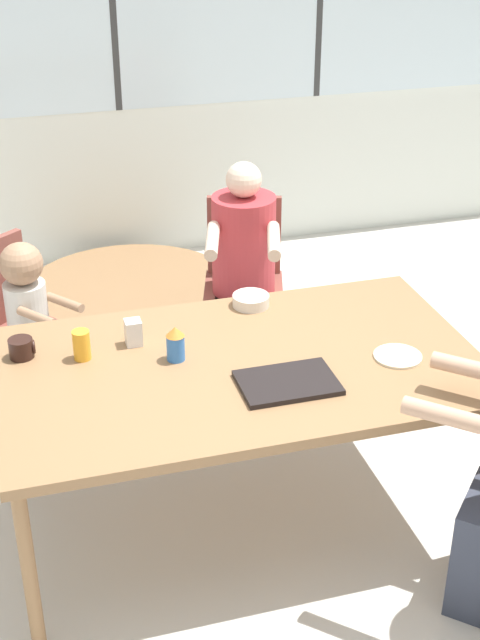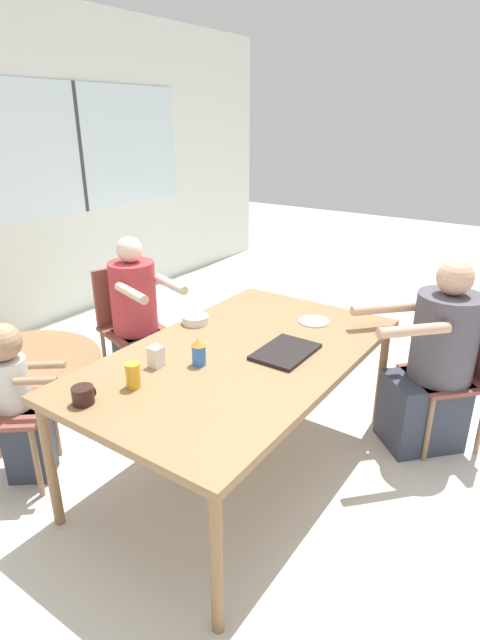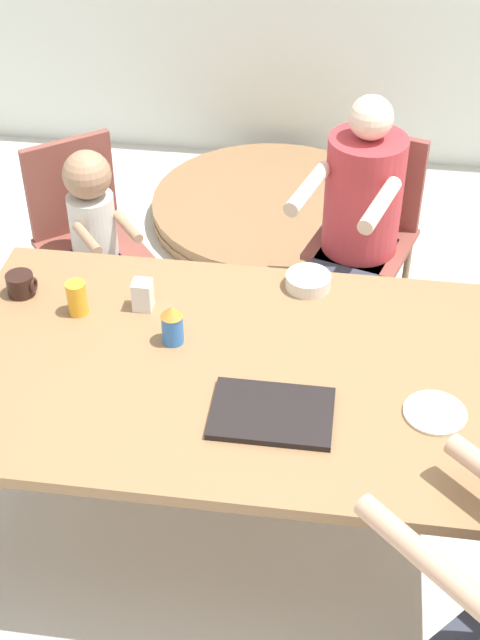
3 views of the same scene
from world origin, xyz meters
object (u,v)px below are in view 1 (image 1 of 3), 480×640
object	(u,v)px
chair_for_woman_green_shirt	(244,266)
bowl_white_shallow	(251,300)
person_woman_green_shirt	(244,283)
person_toddler	(33,337)
coffee_mug	(22,348)
juice_glass	(82,345)
milk_carton_small	(133,332)
sippy_cup	(175,343)
folded_table_stack	(131,295)
chair_for_toddler	(9,316)

from	to	relation	value
chair_for_woman_green_shirt	bowl_white_shallow	size ratio (longest dim) A/B	5.57
person_woman_green_shirt	person_toddler	size ratio (longest dim) A/B	1.23
coffee_mug	bowl_white_shallow	distance (m)	0.97
juice_glass	milk_carton_small	xyz separation A→B (m)	(0.21, 0.06, -0.01)
sippy_cup	folded_table_stack	distance (m)	2.05
chair_for_woman_green_shirt	milk_carton_small	world-z (taller)	chair_for_woman_green_shirt
bowl_white_shallow	folded_table_stack	distance (m)	1.73
chair_for_toddler	sippy_cup	xyz separation A→B (m)	(0.59, -0.94, 0.28)
person_toddler	person_woman_green_shirt	bearing A→B (deg)	151.78
milk_carton_small	sippy_cup	bearing A→B (deg)	-50.37
person_toddler	milk_carton_small	xyz separation A→B (m)	(0.36, -0.66, 0.32)
chair_for_woman_green_shirt	folded_table_stack	world-z (taller)	chair_for_woman_green_shirt
person_toddler	juice_glass	size ratio (longest dim) A/B	7.78
chair_for_toddler	chair_for_woman_green_shirt	bearing A→B (deg)	152.40
person_toddler	juice_glass	xyz separation A→B (m)	(0.16, -0.72, 0.33)
bowl_white_shallow	person_toddler	bearing A→B (deg)	152.04
chair_for_toddler	person_toddler	size ratio (longest dim) A/B	0.95
chair_for_toddler	milk_carton_small	distance (m)	0.94
chair_for_woman_green_shirt	bowl_white_shallow	bearing A→B (deg)	92.60
coffee_mug	folded_table_stack	size ratio (longest dim) A/B	0.08
milk_carton_small	folded_table_stack	bearing A→B (deg)	81.82
person_woman_green_shirt	folded_table_stack	distance (m)	1.10
person_woman_green_shirt	milk_carton_small	world-z (taller)	person_woman_green_shirt
bowl_white_shallow	sippy_cup	bearing A→B (deg)	-138.75
chair_for_toddler	juice_glass	distance (m)	0.92
person_woman_green_shirt	person_toddler	bearing A→B (deg)	26.97
chair_for_woman_green_shirt	coffee_mug	distance (m)	1.55
chair_for_woman_green_shirt	milk_carton_small	distance (m)	1.28
chair_for_toddler	sippy_cup	world-z (taller)	chair_for_toddler
juice_glass	sippy_cup	bearing A→B (deg)	-17.11
coffee_mug	sippy_cup	bearing A→B (deg)	-17.73
bowl_white_shallow	chair_for_toddler	bearing A→B (deg)	148.97
person_woman_green_shirt	folded_table_stack	size ratio (longest dim) A/B	0.88
milk_carton_small	folded_table_stack	xyz separation A→B (m)	(0.25, 1.76, -0.71)
chair_for_toddler	bowl_white_shallow	bearing A→B (deg)	110.67
milk_carton_small	bowl_white_shallow	distance (m)	0.56
sippy_cup	juice_glass	size ratio (longest dim) A/B	1.19
coffee_mug	juice_glass	bearing A→B (deg)	-18.68
chair_for_woman_green_shirt	person_woman_green_shirt	bearing A→B (deg)	90.00
sippy_cup	chair_for_toddler	bearing A→B (deg)	121.97
person_woman_green_shirt	juice_glass	bearing A→B (deg)	62.21
chair_for_toddler	coffee_mug	size ratio (longest dim) A/B	8.75
coffee_mug	milk_carton_small	xyz separation A→B (m)	(0.42, -0.02, 0.01)
bowl_white_shallow	chair_for_woman_green_shirt	bearing A→B (deg)	75.70
coffee_mug	folded_table_stack	distance (m)	1.99
chair_for_woman_green_shirt	juice_glass	bearing A→B (deg)	65.34
person_woman_green_shirt	folded_table_stack	world-z (taller)	person_woman_green_shirt
chair_for_woman_green_shirt	sippy_cup	bearing A→B (deg)	79.45
milk_carton_small	folded_table_stack	world-z (taller)	milk_carton_small
juice_glass	folded_table_stack	size ratio (longest dim) A/B	0.09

